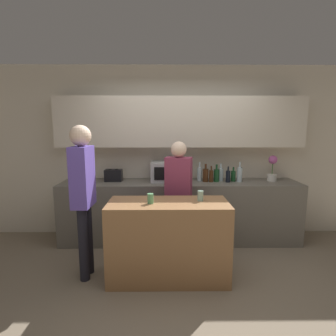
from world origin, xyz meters
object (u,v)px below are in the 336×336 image
(bottle_2, at_px, (211,176))
(person_left, at_px, (178,190))
(bottle_1, at_px, (206,175))
(bottle_7, at_px, (240,174))
(bottle_5, at_px, (228,176))
(toaster, at_px, (114,175))
(cup_1, at_px, (150,199))
(potted_plant, at_px, (272,168))
(person_center, at_px, (83,188))
(microwave, at_px, (168,171))
(bottle_6, at_px, (233,176))
(bottle_0, at_px, (200,174))
(bottle_4, at_px, (221,174))
(bottle_3, at_px, (216,175))
(cup_0, at_px, (200,196))

(bottle_2, height_order, person_left, person_left)
(bottle_1, bearing_deg, bottle_7, -2.18)
(bottle_5, bearing_deg, bottle_2, 175.71)
(toaster, bearing_deg, cup_1, -61.39)
(potted_plant, relative_size, person_center, 0.22)
(microwave, height_order, bottle_6, microwave)
(toaster, height_order, bottle_7, bottle_7)
(toaster, relative_size, bottle_7, 0.85)
(bottle_0, height_order, bottle_7, bottle_7)
(bottle_1, xyz_separation_m, bottle_5, (0.33, -0.04, -0.01))
(bottle_1, height_order, bottle_4, bottle_1)
(bottle_2, bearing_deg, cup_1, -128.46)
(toaster, xyz_separation_m, person_center, (-0.13, -1.07, 0.05))
(potted_plant, height_order, bottle_3, potted_plant)
(toaster, height_order, bottle_3, bottle_3)
(bottle_0, bearing_deg, cup_1, -120.79)
(bottle_4, height_order, person_center, person_center)
(microwave, distance_m, person_center, 1.45)
(bottle_6, distance_m, cup_1, 1.65)
(bottle_1, bearing_deg, bottle_6, 3.31)
(bottle_1, bearing_deg, bottle_4, 13.33)
(toaster, relative_size, bottle_6, 1.17)
(bottle_3, height_order, person_center, person_center)
(potted_plant, distance_m, bottle_4, 0.80)
(toaster, distance_m, bottle_7, 1.93)
(bottle_2, bearing_deg, bottle_7, 0.72)
(bottle_3, bearing_deg, toaster, 178.02)
(bottle_3, bearing_deg, bottle_1, 179.59)
(potted_plant, height_order, bottle_6, potted_plant)
(bottle_1, relative_size, bottle_3, 1.03)
(bottle_5, bearing_deg, person_left, -148.72)
(bottle_3, relative_size, bottle_4, 0.98)
(bottle_2, xyz_separation_m, bottle_3, (0.09, 0.02, 0.01))
(toaster, bearing_deg, bottle_0, 0.27)
(potted_plant, xyz_separation_m, bottle_2, (-0.96, -0.08, -0.10))
(toaster, height_order, bottle_4, bottle_4)
(bottle_6, bearing_deg, bottle_5, -144.40)
(bottle_4, relative_size, cup_0, 2.30)
(toaster, xyz_separation_m, bottle_7, (1.92, -0.07, 0.03))
(microwave, distance_m, person_left, 0.60)
(toaster, height_order, bottle_1, bottle_1)
(microwave, xyz_separation_m, bottle_4, (0.81, 0.01, -0.05))
(bottle_5, height_order, bottle_7, bottle_7)
(bottle_6, height_order, bottle_7, bottle_7)
(potted_plant, relative_size, bottle_7, 1.30)
(bottle_2, relative_size, person_center, 0.14)
(bottle_5, xyz_separation_m, bottle_6, (0.10, 0.07, -0.01))
(bottle_4, distance_m, bottle_6, 0.19)
(microwave, distance_m, bottle_6, 1.00)
(bottle_2, height_order, bottle_4, bottle_4)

